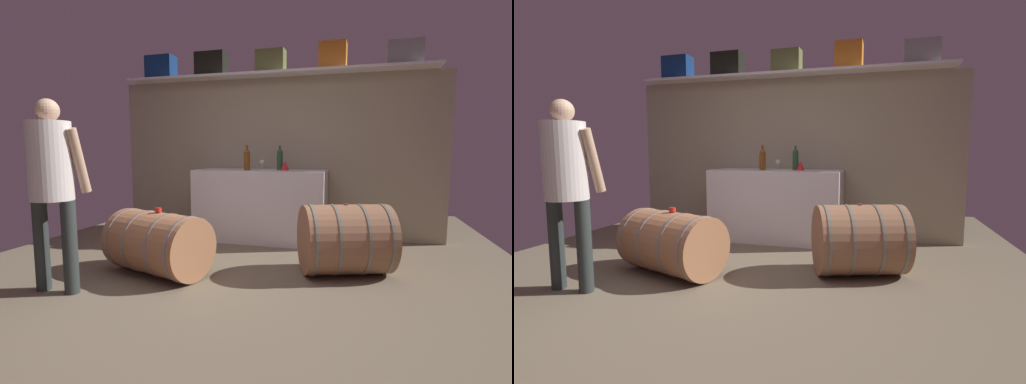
% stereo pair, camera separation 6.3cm
% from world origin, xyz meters
% --- Properties ---
extents(ground_plane, '(5.62, 7.87, 0.02)m').
position_xyz_m(ground_plane, '(0.00, 0.58, -0.01)').
color(ground_plane, '#6E624E').
extents(back_wall_panel, '(4.42, 0.10, 2.14)m').
position_xyz_m(back_wall_panel, '(0.00, 2.33, 1.07)').
color(back_wall_panel, gray).
rests_on(back_wall_panel, ground).
extents(high_shelf_board, '(4.07, 0.40, 0.03)m').
position_xyz_m(high_shelf_board, '(0.00, 2.18, 2.15)').
color(high_shelf_board, silver).
rests_on(high_shelf_board, back_wall_panel).
extents(toolcase_navy, '(0.40, 0.24, 0.32)m').
position_xyz_m(toolcase_navy, '(-1.61, 2.18, 2.33)').
color(toolcase_navy, navy).
rests_on(toolcase_navy, high_shelf_board).
extents(toolcase_black, '(0.41, 0.24, 0.31)m').
position_xyz_m(toolcase_black, '(-0.84, 2.18, 2.33)').
color(toolcase_black, black).
rests_on(toolcase_black, high_shelf_board).
extents(toolcase_olive, '(0.39, 0.21, 0.29)m').
position_xyz_m(toolcase_olive, '(-0.01, 2.18, 2.32)').
color(toolcase_olive, olive).
rests_on(toolcase_olive, high_shelf_board).
extents(toolcase_orange, '(0.34, 0.28, 0.32)m').
position_xyz_m(toolcase_orange, '(0.79, 2.18, 2.33)').
color(toolcase_orange, orange).
rests_on(toolcase_orange, high_shelf_board).
extents(toolcase_grey, '(0.40, 0.23, 0.28)m').
position_xyz_m(toolcase_grey, '(1.62, 2.18, 2.31)').
color(toolcase_grey, gray).
rests_on(toolcase_grey, high_shelf_board).
extents(work_cabinet, '(1.67, 0.65, 0.92)m').
position_xyz_m(work_cabinet, '(-0.08, 1.95, 0.46)').
color(work_cabinet, white).
rests_on(work_cabinet, ground).
extents(wine_bottle_amber, '(0.08, 0.08, 0.32)m').
position_xyz_m(wine_bottle_amber, '(-0.23, 1.84, 1.06)').
color(wine_bottle_amber, brown).
rests_on(wine_bottle_amber, work_cabinet).
extents(wine_bottle_green, '(0.08, 0.08, 0.31)m').
position_xyz_m(wine_bottle_green, '(0.16, 1.99, 1.06)').
color(wine_bottle_green, '#275031').
rests_on(wine_bottle_green, work_cabinet).
extents(wine_glass, '(0.07, 0.07, 0.13)m').
position_xyz_m(wine_glass, '(-0.11, 2.13, 1.01)').
color(wine_glass, white).
rests_on(wine_glass, work_cabinet).
extents(red_funnel, '(0.11, 0.11, 0.12)m').
position_xyz_m(red_funnel, '(0.24, 1.90, 0.98)').
color(red_funnel, red).
rests_on(red_funnel, work_cabinet).
extents(wine_barrel_near, '(1.08, 0.85, 0.60)m').
position_xyz_m(wine_barrel_near, '(-0.67, 0.39, 0.30)').
color(wine_barrel_near, '#A16A45').
rests_on(wine_barrel_near, ground).
extents(wine_barrel_far, '(0.98, 0.88, 0.67)m').
position_xyz_m(wine_barrel_far, '(1.03, 0.87, 0.33)').
color(wine_barrel_far, '#956747').
rests_on(wine_barrel_far, ground).
extents(tasting_cup, '(0.06, 0.06, 0.04)m').
position_xyz_m(tasting_cup, '(-0.66, 0.39, 0.62)').
color(tasting_cup, red).
rests_on(tasting_cup, wine_barrel_near).
extents(winemaker_pouring, '(0.46, 0.39, 1.57)m').
position_xyz_m(winemaker_pouring, '(-1.25, -0.22, 0.97)').
color(winemaker_pouring, '#2B3331').
rests_on(winemaker_pouring, ground).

